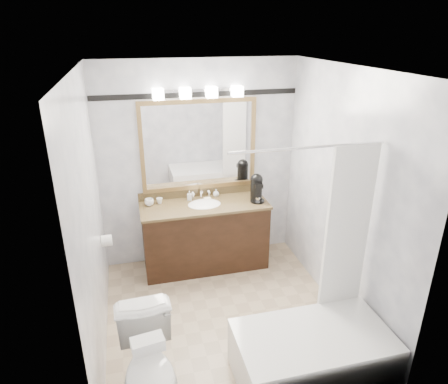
# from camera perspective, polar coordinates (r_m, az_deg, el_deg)

# --- Properties ---
(room) EXTENTS (2.42, 2.62, 2.52)m
(room) POSITION_cam_1_polar(r_m,az_deg,el_deg) (3.71, 0.18, -2.34)
(room) COLOR tan
(room) RESTS_ON ground
(vanity) EXTENTS (1.53, 0.58, 0.97)m
(vanity) POSITION_cam_1_polar(r_m,az_deg,el_deg) (4.96, -2.74, -6.02)
(vanity) COLOR black
(vanity) RESTS_ON ground
(mirror) EXTENTS (1.40, 0.04, 1.10)m
(mirror) POSITION_cam_1_polar(r_m,az_deg,el_deg) (4.81, -3.61, 6.64)
(mirror) COLOR olive
(mirror) RESTS_ON room
(vanity_light_bar) EXTENTS (1.02, 0.14, 0.12)m
(vanity_light_bar) POSITION_cam_1_polar(r_m,az_deg,el_deg) (4.62, -3.68, 14.03)
(vanity_light_bar) COLOR silver
(vanity_light_bar) RESTS_ON room
(accent_stripe) EXTENTS (2.40, 0.01, 0.06)m
(accent_stripe) POSITION_cam_1_polar(r_m,az_deg,el_deg) (4.69, -3.82, 13.74)
(accent_stripe) COLOR black
(accent_stripe) RESTS_ON room
(bathtub) EXTENTS (1.30, 0.75, 1.96)m
(bathtub) POSITION_cam_1_polar(r_m,az_deg,el_deg) (3.73, 12.72, -20.87)
(bathtub) COLOR white
(bathtub) RESTS_ON ground
(tp_roll) EXTENTS (0.11, 0.12, 0.12)m
(tp_roll) POSITION_cam_1_polar(r_m,az_deg,el_deg) (4.47, -16.42, -6.67)
(tp_roll) COLOR white
(tp_roll) RESTS_ON room
(toilet) EXTENTS (0.48, 0.80, 0.80)m
(toilet) POSITION_cam_1_polar(r_m,az_deg,el_deg) (3.37, -10.50, -23.78)
(toilet) COLOR white
(toilet) RESTS_ON ground
(tissue_box) EXTENTS (0.23, 0.15, 0.09)m
(tissue_box) POSITION_cam_1_polar(r_m,az_deg,el_deg) (2.91, -10.83, -20.55)
(tissue_box) COLOR white
(tissue_box) RESTS_ON toilet
(coffee_maker) EXTENTS (0.17, 0.22, 0.34)m
(coffee_maker) POSITION_cam_1_polar(r_m,az_deg,el_deg) (4.84, 4.68, 0.74)
(coffee_maker) COLOR black
(coffee_maker) RESTS_ON vanity
(cup_left) EXTENTS (0.13, 0.13, 0.08)m
(cup_left) POSITION_cam_1_polar(r_m,az_deg,el_deg) (4.80, -10.63, -1.45)
(cup_left) COLOR white
(cup_left) RESTS_ON vanity
(cup_right) EXTENTS (0.08, 0.08, 0.07)m
(cup_right) POSITION_cam_1_polar(r_m,az_deg,el_deg) (4.84, -9.19, -1.24)
(cup_right) COLOR white
(cup_right) RESTS_ON vanity
(soap_bottle_a) EXTENTS (0.06, 0.06, 0.12)m
(soap_bottle_a) POSITION_cam_1_polar(r_m,az_deg,el_deg) (4.88, -4.96, -0.50)
(soap_bottle_a) COLOR white
(soap_bottle_a) RESTS_ON vanity
(soap_bottle_b) EXTENTS (0.10, 0.10, 0.10)m
(soap_bottle_b) POSITION_cam_1_polar(r_m,az_deg,el_deg) (4.98, -1.15, -0.10)
(soap_bottle_b) COLOR white
(soap_bottle_b) RESTS_ON vanity
(soap_bar) EXTENTS (0.09, 0.06, 0.03)m
(soap_bar) POSITION_cam_1_polar(r_m,az_deg,el_deg) (4.89, -2.40, -0.97)
(soap_bar) COLOR #EBE6C1
(soap_bar) RESTS_ON vanity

